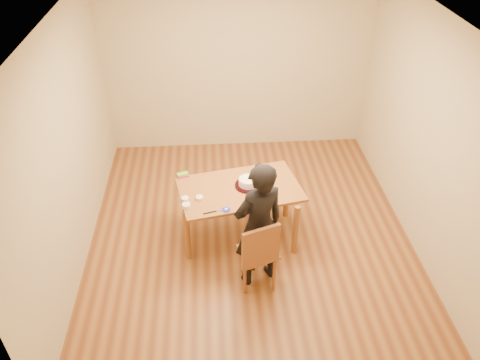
{
  "coord_description": "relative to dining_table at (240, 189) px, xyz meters",
  "views": [
    {
      "loc": [
        -0.44,
        -4.41,
        4.06
      ],
      "look_at": [
        -0.13,
        -0.04,
        0.9
      ],
      "focal_mm": 35.0,
      "sensor_mm": 36.0,
      "label": 1
    }
  ],
  "objects": [
    {
      "name": "room_shell",
      "position": [
        0.13,
        0.33,
        0.62
      ],
      "size": [
        4.0,
        4.5,
        2.7
      ],
      "color": "brown",
      "rests_on": "ground"
    },
    {
      "name": "frosting_lid",
      "position": [
        -0.18,
        -0.4,
        0.02
      ],
      "size": [
        0.1,
        0.1,
        0.01
      ],
      "primitive_type": "cylinder",
      "color": "#1A21AD",
      "rests_on": "dining_table"
    },
    {
      "name": "dining_chair",
      "position": [
        0.15,
        -0.78,
        -0.28
      ],
      "size": [
        0.48,
        0.48,
        0.04
      ],
      "primitive_type": "cube",
      "rotation": [
        0.0,
        0.0,
        0.34
      ],
      "color": "brown",
      "rests_on": "floor"
    },
    {
      "name": "ramekin_multi",
      "position": [
        -0.64,
        -0.19,
        0.04
      ],
      "size": [
        0.08,
        0.08,
        0.04
      ],
      "primitive_type": "cylinder",
      "color": "white",
      "rests_on": "dining_table"
    },
    {
      "name": "cake",
      "position": [
        0.1,
        0.03,
        0.08
      ],
      "size": [
        0.23,
        0.23,
        0.07
      ],
      "primitive_type": "cylinder",
      "color": "white",
      "rests_on": "cake_plate"
    },
    {
      "name": "spatula",
      "position": [
        -0.36,
        -0.43,
        0.02
      ],
      "size": [
        0.15,
        0.05,
        0.01
      ],
      "primitive_type": "cube",
      "rotation": [
        0.0,
        0.0,
        0.25
      ],
      "color": "black",
      "rests_on": "dining_table"
    },
    {
      "name": "dining_table",
      "position": [
        0.0,
        0.0,
        0.0
      ],
      "size": [
        1.55,
        1.1,
        0.04
      ],
      "primitive_type": "cube",
      "rotation": [
        0.0,
        0.0,
        0.19
      ],
      "color": "brown",
      "rests_on": "floor"
    },
    {
      "name": "frosting_dome",
      "position": [
        0.1,
        0.03,
        0.13
      ],
      "size": [
        0.22,
        0.22,
        0.03
      ],
      "primitive_type": "ellipsoid",
      "color": "white",
      "rests_on": "cake"
    },
    {
      "name": "candy_box_green",
      "position": [
        -0.68,
        0.29,
        0.05
      ],
      "size": [
        0.15,
        0.11,
        0.02
      ],
      "primitive_type": "cube",
      "rotation": [
        0.0,
        0.0,
        0.35
      ],
      "color": "green",
      "rests_on": "candy_box_pink"
    },
    {
      "name": "frosting_tub",
      "position": [
        0.02,
        -0.45,
        0.06
      ],
      "size": [
        0.1,
        0.1,
        0.08
      ],
      "primitive_type": "cylinder",
      "color": "white",
      "rests_on": "dining_table"
    },
    {
      "name": "frosting_dollop",
      "position": [
        -0.18,
        -0.4,
        0.03
      ],
      "size": [
        0.04,
        0.04,
        0.02
      ],
      "primitive_type": "ellipsoid",
      "color": "white",
      "rests_on": "frosting_lid"
    },
    {
      "name": "ramekin_green",
      "position": [
        -0.62,
        -0.32,
        0.04
      ],
      "size": [
        0.09,
        0.09,
        0.04
      ],
      "primitive_type": "cylinder",
      "color": "white",
      "rests_on": "dining_table"
    },
    {
      "name": "person",
      "position": [
        0.15,
        -0.73,
        0.05
      ],
      "size": [
        0.67,
        0.56,
        1.57
      ],
      "primitive_type": "imported",
      "rotation": [
        0.0,
        0.0,
        3.53
      ],
      "color": "black",
      "rests_on": "floor"
    },
    {
      "name": "ramekin_yellow",
      "position": [
        -0.47,
        -0.18,
        0.04
      ],
      "size": [
        0.08,
        0.08,
        0.04
      ],
      "primitive_type": "cylinder",
      "color": "white",
      "rests_on": "dining_table"
    },
    {
      "name": "candy_box_pink",
      "position": [
        -0.67,
        0.29,
        0.03
      ],
      "size": [
        0.16,
        0.1,
        0.02
      ],
      "primitive_type": "cube",
      "rotation": [
        0.0,
        0.0,
        0.25
      ],
      "color": "#E03488",
      "rests_on": "dining_table"
    },
    {
      "name": "cake_plate",
      "position": [
        0.1,
        0.03,
        0.03
      ],
      "size": [
        0.31,
        0.31,
        0.02
      ],
      "primitive_type": "cylinder",
      "color": "#AA0B32",
      "rests_on": "dining_table"
    }
  ]
}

